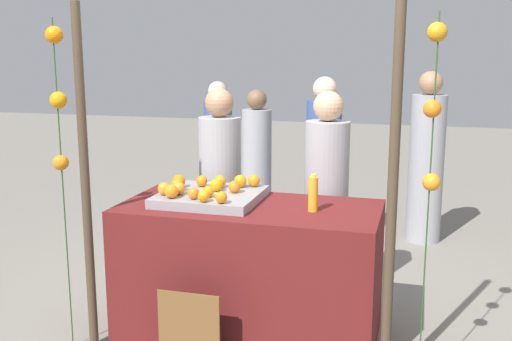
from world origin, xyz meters
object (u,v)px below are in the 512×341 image
at_px(juice_bottle, 313,194).
at_px(vendor_left, 220,200).
at_px(orange_1, 217,185).
at_px(stall_counter, 250,270).
at_px(vendor_right, 326,208).
at_px(chalkboard_sign, 190,334).
at_px(orange_0, 164,189).

height_order(juice_bottle, vendor_left, vendor_left).
bearing_deg(orange_1, juice_bottle, -9.21).
bearing_deg(orange_1, stall_counter, -17.53).
xyz_separation_m(stall_counter, vendor_right, (0.40, 0.61, 0.30)).
distance_m(juice_bottle, chalkboard_sign, 1.11).
height_order(orange_0, chalkboard_sign, orange_0).
relative_size(juice_bottle, vendor_left, 0.15).
height_order(chalkboard_sign, vendor_left, vendor_left).
bearing_deg(chalkboard_sign, orange_1, 95.05).
relative_size(orange_0, vendor_left, 0.05).
height_order(orange_1, vendor_right, vendor_right).
xyz_separation_m(orange_0, orange_1, (0.29, 0.19, 0.00)).
bearing_deg(orange_1, vendor_right, 38.94).
bearing_deg(juice_bottle, stall_counter, 176.05).
distance_m(juice_bottle, vendor_left, 1.08).
xyz_separation_m(stall_counter, chalkboard_sign, (-0.19, -0.58, -0.20)).
bearing_deg(vendor_right, orange_0, -142.57).
relative_size(stall_counter, orange_1, 19.90).
distance_m(orange_0, orange_1, 0.35).
bearing_deg(vendor_left, orange_1, -73.25).
height_order(orange_0, vendor_left, vendor_left).
bearing_deg(vendor_right, juice_bottle, -88.43).
bearing_deg(vendor_left, stall_counter, -56.15).
bearing_deg(orange_1, chalkboard_sign, -84.95).
height_order(orange_0, juice_bottle, juice_bottle).
xyz_separation_m(orange_1, chalkboard_sign, (0.06, -0.66, -0.74)).
xyz_separation_m(stall_counter, orange_1, (-0.25, 0.08, 0.54)).
bearing_deg(stall_counter, juice_bottle, -3.95).
height_order(juice_bottle, chalkboard_sign, juice_bottle).
bearing_deg(juice_bottle, chalkboard_sign, -137.64).
xyz_separation_m(juice_bottle, chalkboard_sign, (-0.61, -0.56, -0.75)).
distance_m(stall_counter, vendor_left, 0.80).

